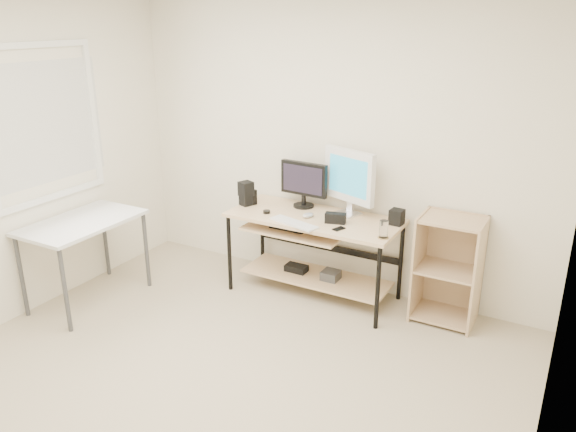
{
  "coord_description": "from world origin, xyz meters",
  "views": [
    {
      "loc": [
        2.02,
        -2.46,
        2.4
      ],
      "look_at": [
        -0.06,
        1.3,
        0.85
      ],
      "focal_mm": 35.0,
      "sensor_mm": 36.0,
      "label": 1
    }
  ],
  "objects_px": {
    "shelf_unit": "(449,268)",
    "white_imac": "(349,178)",
    "audio_controller": "(253,197)",
    "side_table": "(83,229)",
    "black_monitor": "(304,182)",
    "desk": "(311,238)"
  },
  "relations": [
    {
      "from": "shelf_unit",
      "to": "white_imac",
      "type": "distance_m",
      "value": 1.12
    },
    {
      "from": "shelf_unit",
      "to": "audio_controller",
      "type": "distance_m",
      "value": 1.84
    },
    {
      "from": "white_imac",
      "to": "side_table",
      "type": "bearing_deg",
      "value": -126.84
    },
    {
      "from": "shelf_unit",
      "to": "white_imac",
      "type": "xyz_separation_m",
      "value": [
        -0.92,
        0.03,
        0.63
      ]
    },
    {
      "from": "side_table",
      "to": "shelf_unit",
      "type": "distance_m",
      "value": 3.09
    },
    {
      "from": "shelf_unit",
      "to": "black_monitor",
      "type": "height_order",
      "value": "black_monitor"
    },
    {
      "from": "audio_controller",
      "to": "black_monitor",
      "type": "bearing_deg",
      "value": 44.24
    },
    {
      "from": "black_monitor",
      "to": "desk",
      "type": "bearing_deg",
      "value": -42.94
    },
    {
      "from": "shelf_unit",
      "to": "audio_controller",
      "type": "height_order",
      "value": "shelf_unit"
    },
    {
      "from": "black_monitor",
      "to": "white_imac",
      "type": "height_order",
      "value": "white_imac"
    },
    {
      "from": "white_imac",
      "to": "desk",
      "type": "bearing_deg",
      "value": -123.97
    },
    {
      "from": "desk",
      "to": "audio_controller",
      "type": "xyz_separation_m",
      "value": [
        -0.62,
        0.02,
        0.28
      ]
    },
    {
      "from": "black_monitor",
      "to": "audio_controller",
      "type": "height_order",
      "value": "black_monitor"
    },
    {
      "from": "desk",
      "to": "black_monitor",
      "type": "bearing_deg",
      "value": 134.09
    },
    {
      "from": "white_imac",
      "to": "shelf_unit",
      "type": "bearing_deg",
      "value": 18.41
    },
    {
      "from": "desk",
      "to": "shelf_unit",
      "type": "relative_size",
      "value": 1.67
    },
    {
      "from": "shelf_unit",
      "to": "white_imac",
      "type": "bearing_deg",
      "value": 178.36
    },
    {
      "from": "side_table",
      "to": "shelf_unit",
      "type": "height_order",
      "value": "shelf_unit"
    },
    {
      "from": "desk",
      "to": "black_monitor",
      "type": "xyz_separation_m",
      "value": [
        -0.18,
        0.18,
        0.45
      ]
    },
    {
      "from": "side_table",
      "to": "audio_controller",
      "type": "height_order",
      "value": "audio_controller"
    },
    {
      "from": "desk",
      "to": "side_table",
      "type": "distance_m",
      "value": 1.97
    },
    {
      "from": "audio_controller",
      "to": "side_table",
      "type": "bearing_deg",
      "value": -109.07
    }
  ]
}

